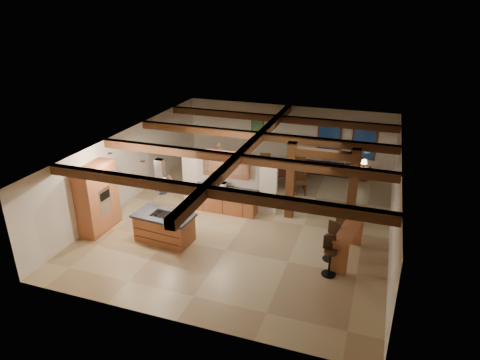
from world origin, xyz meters
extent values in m
plane|color=tan|center=(0.00, 0.00, 0.00)|extent=(12.00, 12.00, 0.00)
plane|color=beige|center=(0.00, 6.00, 1.45)|extent=(10.00, 0.00, 10.00)
plane|color=beige|center=(0.00, -6.00, 1.45)|extent=(10.00, 0.00, 10.00)
plane|color=beige|center=(-5.00, 0.00, 1.45)|extent=(0.00, 12.00, 12.00)
plane|color=beige|center=(5.00, 0.00, 1.45)|extent=(0.00, 12.00, 12.00)
plane|color=#3B2512|center=(0.00, 0.00, 2.90)|extent=(12.00, 12.00, 0.00)
cube|color=#402310|center=(0.00, -4.00, 2.76)|extent=(10.00, 0.25, 0.28)
cube|color=#402310|center=(0.00, -1.30, 2.76)|extent=(10.00, 0.25, 0.28)
cube|color=#402310|center=(0.00, 1.30, 2.76)|extent=(10.00, 0.25, 0.28)
cube|color=#402310|center=(0.00, 4.00, 2.76)|extent=(10.00, 0.25, 0.28)
cube|color=#402310|center=(0.00, 0.00, 2.76)|extent=(0.28, 12.00, 0.28)
cube|color=#402310|center=(1.40, 0.50, 1.45)|extent=(0.30, 0.30, 2.90)
cube|color=#402310|center=(3.60, 0.50, 1.45)|extent=(0.30, 0.30, 2.90)
cube|color=#402310|center=(2.50, 0.50, 2.60)|extent=(2.50, 0.28, 0.28)
cube|color=beige|center=(-1.00, 0.50, 1.10)|extent=(3.80, 0.18, 2.20)
cube|color=#A15D34|center=(-4.67, -2.60, 1.20)|extent=(0.64, 1.60, 2.40)
cube|color=silver|center=(-4.37, -2.60, 1.15)|extent=(0.06, 0.62, 0.95)
cube|color=black|center=(-4.33, -2.60, 1.35)|extent=(0.01, 0.50, 0.28)
cube|color=#A15D34|center=(-1.00, 0.11, 0.43)|extent=(2.40, 0.60, 0.86)
cube|color=black|center=(-1.00, 0.11, 0.90)|extent=(2.50, 0.66, 0.08)
cube|color=#A15D34|center=(-1.00, 0.32, 1.85)|extent=(1.80, 0.34, 0.95)
cube|color=silver|center=(-1.00, 0.14, 1.85)|extent=(1.74, 0.02, 0.90)
pyramid|color=silver|center=(-2.16, -2.55, 1.73)|extent=(1.10, 1.10, 0.45)
cube|color=silver|center=(-2.16, -2.55, 2.54)|extent=(0.26, 0.22, 0.73)
cube|color=#402310|center=(2.00, 5.94, 1.50)|extent=(1.10, 0.05, 1.70)
cube|color=black|center=(2.00, 5.91, 1.50)|extent=(0.95, 0.02, 1.55)
cube|color=#402310|center=(3.60, 5.94, 1.50)|extent=(1.10, 0.05, 1.70)
cube|color=black|center=(3.60, 5.91, 1.50)|extent=(0.95, 0.02, 1.55)
cube|color=#402310|center=(-1.50, 5.94, 1.70)|extent=(0.65, 0.04, 0.85)
cube|color=#25563A|center=(-1.50, 5.92, 1.70)|extent=(0.55, 0.01, 0.75)
cylinder|color=silver|center=(-2.60, -2.80, 2.87)|extent=(0.16, 0.16, 0.03)
cylinder|color=silver|center=(-1.00, -0.50, 2.87)|extent=(0.16, 0.16, 0.03)
cylinder|color=silver|center=(-4.00, -2.50, 2.87)|extent=(0.16, 0.16, 0.03)
cube|color=#A15D34|center=(-2.16, -2.55, 0.44)|extent=(1.93, 1.08, 0.89)
cube|color=black|center=(-2.16, -2.55, 0.93)|extent=(2.06, 1.21, 0.08)
cube|color=black|center=(-2.16, -2.55, 0.97)|extent=(0.81, 0.58, 0.02)
imported|color=#37150D|center=(0.47, 3.18, 0.33)|extent=(2.16, 1.75, 0.67)
imported|color=black|center=(2.05, 5.36, 0.32)|extent=(2.19, 0.92, 0.63)
imported|color=#B1B2B6|center=(-1.17, 0.11, 1.05)|extent=(0.44, 0.32, 0.23)
cube|color=#A15D34|center=(3.75, -1.66, 1.05)|extent=(0.82, 2.11, 0.06)
cube|color=#A15D34|center=(3.61, -2.58, 0.51)|extent=(0.47, 0.17, 1.03)
cube|color=#A15D34|center=(3.89, -0.74, 0.51)|extent=(0.47, 0.17, 1.03)
cube|color=#402310|center=(3.73, 5.11, 0.30)|extent=(0.64, 0.64, 0.60)
cylinder|color=black|center=(3.73, 5.11, 0.68)|extent=(0.06, 0.06, 0.16)
cone|color=#FFD799|center=(3.73, 5.11, 0.84)|extent=(0.27, 0.27, 0.18)
cylinder|color=black|center=(3.35, -2.74, 0.77)|extent=(0.39, 0.39, 0.08)
cube|color=black|center=(3.27, -2.57, 1.02)|extent=(0.35, 0.19, 0.43)
cylinder|color=black|center=(3.35, -2.74, 0.39)|extent=(0.06, 0.06, 0.75)
cylinder|color=black|center=(3.35, -2.74, 0.02)|extent=(0.43, 0.43, 0.03)
cylinder|color=black|center=(3.25, -1.92, 0.79)|extent=(0.39, 0.39, 0.08)
cube|color=black|center=(3.30, -1.74, 1.04)|extent=(0.37, 0.13, 0.44)
cylinder|color=black|center=(3.25, -1.92, 0.39)|extent=(0.07, 0.07, 0.77)
cylinder|color=black|center=(3.25, -1.92, 0.02)|extent=(0.44, 0.44, 0.03)
cylinder|color=black|center=(3.37, -1.27, 0.72)|extent=(0.36, 0.36, 0.07)
cube|color=black|center=(3.43, -1.11, 0.95)|extent=(0.33, 0.16, 0.40)
cylinder|color=black|center=(3.37, -1.27, 0.36)|extent=(0.06, 0.06, 0.70)
cylinder|color=black|center=(3.37, -1.27, 0.02)|extent=(0.40, 0.40, 0.03)
cube|color=#402310|center=(-0.08, 2.25, 0.49)|extent=(0.56, 0.56, 0.07)
cube|color=#402310|center=(-0.13, 2.47, 0.89)|extent=(0.46, 0.17, 0.82)
cylinder|color=#402310|center=(-0.21, 2.02, 0.23)|extent=(0.05, 0.05, 0.46)
cylinder|color=#402310|center=(0.15, 2.11, 0.23)|extent=(0.05, 0.05, 0.46)
cylinder|color=#402310|center=(-0.30, 2.38, 0.23)|extent=(0.05, 0.05, 0.46)
cylinder|color=#402310|center=(0.06, 2.47, 0.23)|extent=(0.05, 0.05, 0.46)
cube|color=#402310|center=(-0.45, 3.73, 0.49)|extent=(0.56, 0.56, 0.07)
cube|color=#402310|center=(-0.40, 3.50, 0.89)|extent=(0.46, 0.17, 0.82)
cylinder|color=#402310|center=(-0.32, 3.95, 0.23)|extent=(0.05, 0.05, 0.46)
cylinder|color=#402310|center=(-0.68, 3.86, 0.23)|extent=(0.05, 0.05, 0.46)
cylinder|color=#402310|center=(-0.23, 3.59, 0.23)|extent=(0.05, 0.05, 0.46)
cylinder|color=#402310|center=(-0.59, 3.50, 0.23)|extent=(0.05, 0.05, 0.46)
cube|color=#402310|center=(1.40, 2.63, 0.49)|extent=(0.56, 0.56, 0.07)
cube|color=#402310|center=(1.35, 2.85, 0.89)|extent=(0.46, 0.17, 0.82)
cylinder|color=#402310|center=(1.27, 2.40, 0.23)|extent=(0.05, 0.05, 0.46)
cylinder|color=#402310|center=(1.63, 2.49, 0.23)|extent=(0.05, 0.05, 0.46)
cylinder|color=#402310|center=(1.18, 2.76, 0.23)|extent=(0.05, 0.05, 0.46)
cylinder|color=#402310|center=(1.54, 2.85, 0.23)|extent=(0.05, 0.05, 0.46)
cube|color=#402310|center=(1.02, 4.10, 0.49)|extent=(0.56, 0.56, 0.07)
cube|color=#402310|center=(1.08, 3.88, 0.89)|extent=(0.46, 0.17, 0.82)
cylinder|color=#402310|center=(1.16, 4.33, 0.23)|extent=(0.05, 0.05, 0.46)
cylinder|color=#402310|center=(0.80, 4.24, 0.23)|extent=(0.05, 0.05, 0.46)
cylinder|color=#402310|center=(1.25, 3.97, 0.23)|extent=(0.05, 0.05, 0.46)
cylinder|color=#402310|center=(0.89, 3.88, 0.23)|extent=(0.05, 0.05, 0.46)
camera|label=1|loc=(4.31, -13.56, 7.50)|focal=32.00mm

